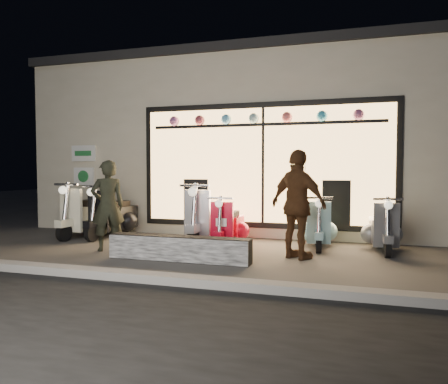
# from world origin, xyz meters

# --- Properties ---
(ground) EXTENTS (40.00, 40.00, 0.00)m
(ground) POSITION_xyz_m (0.00, 0.00, 0.00)
(ground) COLOR #383533
(ground) RESTS_ON ground
(kerb) EXTENTS (40.00, 0.25, 0.12)m
(kerb) POSITION_xyz_m (0.00, -2.00, 0.06)
(kerb) COLOR slate
(kerb) RESTS_ON ground
(shop_building) EXTENTS (10.20, 6.23, 4.20)m
(shop_building) POSITION_xyz_m (0.00, 4.98, 2.10)
(shop_building) COLOR beige
(shop_building) RESTS_ON ground
(graffiti_barrier) EXTENTS (2.36, 0.28, 0.40)m
(graffiti_barrier) POSITION_xyz_m (-0.01, -0.65, 0.20)
(graffiti_barrier) COLOR black
(graffiti_barrier) RESTS_ON ground
(scooter_silver) EXTENTS (0.51, 1.58, 1.14)m
(scooter_silver) POSITION_xyz_m (-0.20, 1.25, 0.46)
(scooter_silver) COLOR black
(scooter_silver) RESTS_ON ground
(scooter_red) EXTENTS (0.42, 1.29, 0.93)m
(scooter_red) POSITION_xyz_m (0.35, 0.94, 0.37)
(scooter_red) COLOR black
(scooter_red) RESTS_ON ground
(scooter_black) EXTENTS (0.57, 1.53, 1.09)m
(scooter_black) POSITION_xyz_m (-2.37, 1.32, 0.44)
(scooter_black) COLOR black
(scooter_black) RESTS_ON ground
(scooter_cream) EXTENTS (0.55, 1.58, 1.13)m
(scooter_cream) POSITION_xyz_m (-2.95, 1.20, 0.45)
(scooter_cream) COLOR black
(scooter_cream) RESTS_ON ground
(scooter_blue) EXTENTS (0.51, 1.33, 0.94)m
(scooter_blue) POSITION_xyz_m (2.00, 1.33, 0.38)
(scooter_blue) COLOR black
(scooter_blue) RESTS_ON ground
(scooter_grey) EXTENTS (0.48, 1.33, 0.95)m
(scooter_grey) POSITION_xyz_m (3.15, 1.28, 0.38)
(scooter_grey) COLOR black
(scooter_grey) RESTS_ON ground
(man) EXTENTS (0.70, 0.68, 1.63)m
(man) POSITION_xyz_m (-1.59, -0.21, 0.82)
(man) COLOR black
(man) RESTS_ON ground
(woman) EXTENTS (1.13, 0.91, 1.79)m
(woman) POSITION_xyz_m (1.79, 0.07, 0.90)
(woman) COLOR #52311A
(woman) RESTS_ON ground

